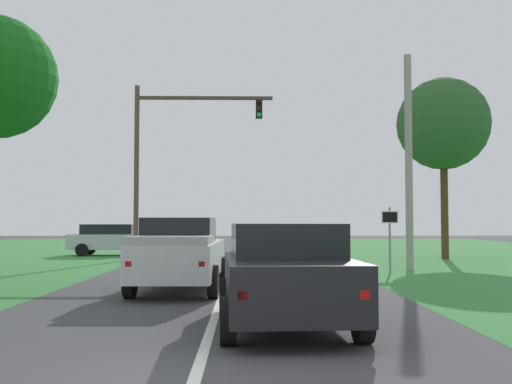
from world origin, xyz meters
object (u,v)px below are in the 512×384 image
object	(u,v)px
oak_tree_right	(443,124)
utility_pole_right	(409,162)
pickup_truck_lead	(180,253)
keep_moving_sign	(390,231)
red_suv_near	(284,271)
traffic_light	(170,146)
crossing_suv_far	(111,239)

from	to	relation	value
oak_tree_right	utility_pole_right	xyz separation A→B (m)	(-3.57, -6.69, -2.53)
pickup_truck_lead	keep_moving_sign	distance (m)	8.72
oak_tree_right	red_suv_near	bearing A→B (deg)	-115.87
traffic_light	crossing_suv_far	distance (m)	6.86
red_suv_near	oak_tree_right	size ratio (longest dim) A/B	0.55
oak_tree_right	pickup_truck_lead	bearing A→B (deg)	-130.64
crossing_suv_far	utility_pole_right	bearing A→B (deg)	-37.46
utility_pole_right	pickup_truck_lead	bearing A→B (deg)	-139.80
traffic_light	utility_pole_right	world-z (taller)	traffic_light
red_suv_near	keep_moving_sign	distance (m)	11.63
red_suv_near	utility_pole_right	xyz separation A→B (m)	(5.52, 12.05, 3.15)
red_suv_near	keep_moving_sign	bearing A→B (deg)	67.47
traffic_light	pickup_truck_lead	bearing A→B (deg)	-81.53
red_suv_near	pickup_truck_lead	bearing A→B (deg)	114.09
pickup_truck_lead	keep_moving_sign	bearing A→B (deg)	38.10
oak_tree_right	utility_pole_right	bearing A→B (deg)	-118.07
red_suv_near	utility_pole_right	world-z (taller)	utility_pole_right
keep_moving_sign	utility_pole_right	bearing A→B (deg)	51.01
traffic_light	red_suv_near	bearing A→B (deg)	-76.83
pickup_truck_lead	oak_tree_right	world-z (taller)	oak_tree_right
keep_moving_sign	pickup_truck_lead	bearing A→B (deg)	-141.90
keep_moving_sign	utility_pole_right	xyz separation A→B (m)	(1.07, 1.32, 2.60)
red_suv_near	keep_moving_sign	world-z (taller)	keep_moving_sign
red_suv_near	pickup_truck_lead	size ratio (longest dim) A/B	0.90
crossing_suv_far	oak_tree_right	bearing A→B (deg)	-12.07
keep_moving_sign	utility_pole_right	world-z (taller)	utility_pole_right
red_suv_near	oak_tree_right	bearing A→B (deg)	64.13
red_suv_near	crossing_suv_far	size ratio (longest dim) A/B	1.06
oak_tree_right	keep_moving_sign	bearing A→B (deg)	-120.06
red_suv_near	crossing_suv_far	xyz separation A→B (m)	(-7.98, 22.39, -0.06)
oak_tree_right	traffic_light	bearing A→B (deg)	179.76
pickup_truck_lead	traffic_light	bearing A→B (deg)	98.47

